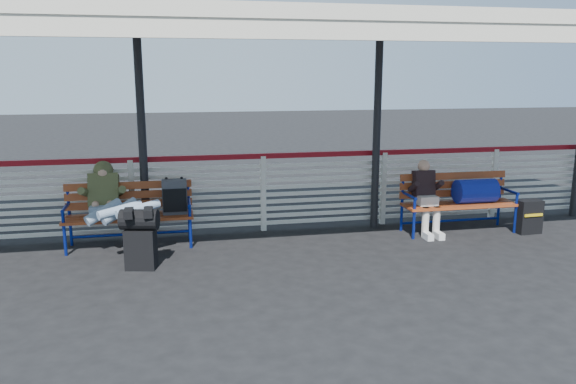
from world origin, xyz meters
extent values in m
plane|color=black|center=(0.00, 0.00, 0.00)|extent=(60.00, 60.00, 0.00)
cube|color=silver|center=(0.00, 1.90, 0.60)|extent=(12.00, 0.04, 1.04)
cube|color=maroon|center=(0.00, 1.90, 1.20)|extent=(12.00, 0.06, 0.08)
cube|color=silver|center=(0.00, 0.90, 3.08)|extent=(12.60, 3.60, 0.16)
cube|color=silver|center=(0.00, -0.85, 2.95)|extent=(12.60, 0.06, 0.30)
cylinder|color=black|center=(-1.80, 1.75, 1.50)|extent=(0.12, 0.12, 3.00)
cylinder|color=black|center=(1.80, 1.75, 1.50)|extent=(0.12, 0.12, 3.00)
cube|color=black|center=(-1.82, 0.45, 0.26)|extent=(0.42, 0.30, 0.52)
cylinder|color=black|center=(-1.82, 0.45, 0.65)|extent=(0.52, 0.36, 0.26)
cube|color=#99411D|center=(-2.02, 1.40, 0.45)|extent=(1.80, 0.50, 0.04)
cube|color=#99411D|center=(-2.02, 1.66, 0.72)|extent=(1.80, 0.10, 0.40)
cylinder|color=navy|center=(-2.87, 1.20, 0.23)|extent=(0.04, 0.04, 0.45)
cylinder|color=navy|center=(-1.17, 1.20, 0.23)|extent=(0.04, 0.04, 0.45)
cylinder|color=navy|center=(-2.87, 1.67, 0.45)|extent=(0.04, 0.04, 0.90)
cylinder|color=navy|center=(-1.17, 1.67, 0.45)|extent=(0.04, 0.04, 0.90)
cube|color=#4B4D53|center=(-1.37, 1.42, 0.72)|extent=(0.35, 0.22, 0.49)
cube|color=#99411D|center=(2.99, 1.17, 0.45)|extent=(1.80, 0.50, 0.04)
cube|color=#99411D|center=(2.99, 1.43, 0.72)|extent=(1.80, 0.10, 0.40)
cylinder|color=navy|center=(2.14, 0.97, 0.23)|extent=(0.04, 0.04, 0.45)
cylinder|color=navy|center=(3.84, 0.97, 0.23)|extent=(0.04, 0.04, 0.45)
cylinder|color=navy|center=(2.14, 1.44, 0.45)|extent=(0.04, 0.04, 0.90)
cylinder|color=navy|center=(3.84, 1.44, 0.45)|extent=(0.04, 0.04, 0.90)
cylinder|color=#101496|center=(3.24, 1.17, 0.66)|extent=(0.64, 0.37, 0.37)
cube|color=#9CB3D1|center=(-2.37, 1.45, 0.54)|extent=(0.36, 0.26, 0.18)
cube|color=#454B27|center=(-2.37, 1.65, 0.80)|extent=(0.42, 0.38, 0.53)
sphere|color=#454B27|center=(-2.37, 1.75, 1.08)|extent=(0.28, 0.28, 0.28)
sphere|color=tan|center=(-2.37, 1.71, 1.07)|extent=(0.21, 0.21, 0.21)
cube|color=black|center=(-1.94, 0.39, 0.75)|extent=(0.11, 0.27, 0.10)
cube|color=black|center=(-1.70, 0.39, 0.75)|extent=(0.11, 0.27, 0.10)
cube|color=beige|center=(2.44, 1.20, 0.53)|extent=(0.30, 0.24, 0.16)
cube|color=black|center=(2.44, 1.34, 0.78)|extent=(0.32, 0.23, 0.42)
sphere|color=tan|center=(2.44, 1.36, 1.05)|extent=(0.19, 0.19, 0.19)
cylinder|color=beige|center=(2.35, 1.02, 0.24)|extent=(0.11, 0.11, 0.46)
cylinder|color=beige|center=(2.53, 1.02, 0.24)|extent=(0.11, 0.11, 0.46)
cube|color=silver|center=(2.35, 0.92, 0.05)|extent=(0.10, 0.24, 0.10)
cube|color=silver|center=(2.53, 0.92, 0.05)|extent=(0.10, 0.24, 0.10)
cube|color=black|center=(4.04, 0.92, 0.26)|extent=(0.39, 0.23, 0.53)
cube|color=gold|center=(4.04, 0.80, 0.32)|extent=(0.32, 0.04, 0.04)
camera|label=1|loc=(-1.35, -6.65, 2.47)|focal=35.00mm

